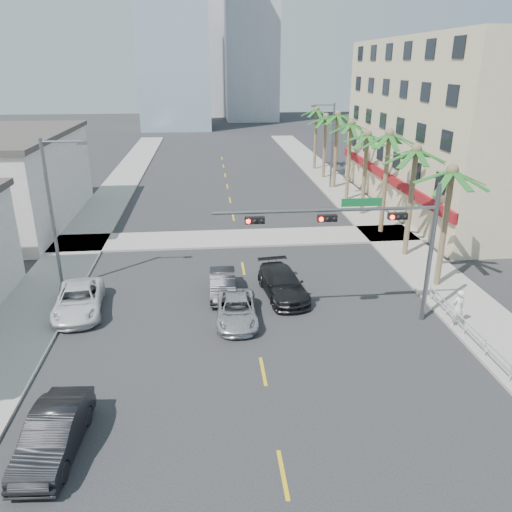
{
  "coord_description": "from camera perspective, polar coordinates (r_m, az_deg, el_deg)",
  "views": [
    {
      "loc": [
        -2.15,
        -14.71,
        12.78
      ],
      "look_at": [
        0.19,
        9.2,
        3.5
      ],
      "focal_mm": 35.0,
      "sensor_mm": 36.0,
      "label": 1
    }
  ],
  "objects": [
    {
      "name": "car_lane_right",
      "position": [
        29.22,
        3.07,
        -3.19
      ],
      "size": [
        2.81,
        5.53,
        1.54
      ],
      "primitive_type": "imported",
      "rotation": [
        0.0,
        0.0,
        0.13
      ],
      "color": "black",
      "rests_on": "ground"
    },
    {
      "name": "tower_far_left",
      "position": [
        110.44,
        -9.64,
        26.68
      ],
      "size": [
        14.0,
        14.0,
        48.0
      ],
      "primitive_type": "cube",
      "color": "#99B2C6",
      "rests_on": "ground"
    },
    {
      "name": "sidewalk_right",
      "position": [
        39.58,
        15.68,
        1.58
      ],
      "size": [
        4.0,
        120.0,
        0.15
      ],
      "primitive_type": "cube",
      "color": "gray",
      "rests_on": "ground"
    },
    {
      "name": "palm_tree_3",
      "position": [
        44.86,
        12.65,
        13.32
      ],
      "size": [
        4.8,
        4.8,
        7.8
      ],
      "color": "brown",
      "rests_on": "ground"
    },
    {
      "name": "palm_tree_2",
      "position": [
        39.89,
        15.02,
        13.22
      ],
      "size": [
        4.8,
        4.8,
        8.52
      ],
      "color": "brown",
      "rests_on": "ground"
    },
    {
      "name": "streetlight_right",
      "position": [
        54.88,
        8.53,
        12.8
      ],
      "size": [
        2.55,
        0.25,
        9.0
      ],
      "color": "slate",
      "rests_on": "ground"
    },
    {
      "name": "car_lane_left",
      "position": [
        29.37,
        -3.84,
        -3.23
      ],
      "size": [
        1.54,
        4.25,
        1.39
      ],
      "primitive_type": "imported",
      "rotation": [
        0.0,
        0.0,
        -0.02
      ],
      "color": "black",
      "rests_on": "ground"
    },
    {
      "name": "sidewalk_left",
      "position": [
        38.25,
        -20.17,
        0.37
      ],
      "size": [
        4.0,
        120.0,
        0.15
      ],
      "primitive_type": "cube",
      "color": "gray",
      "rests_on": "ground"
    },
    {
      "name": "palm_tree_7",
      "position": [
        64.82,
        6.94,
        16.23
      ],
      "size": [
        4.8,
        4.8,
        8.16
      ],
      "color": "brown",
      "rests_on": "ground"
    },
    {
      "name": "palm_tree_5",
      "position": [
        54.71,
        9.33,
        15.6
      ],
      "size": [
        4.8,
        4.8,
        8.52
      ],
      "color": "brown",
      "rests_on": "ground"
    },
    {
      "name": "sidewalk_cross",
      "position": [
        38.91,
        -2.13,
        2.04
      ],
      "size": [
        80.0,
        4.0,
        0.15
      ],
      "primitive_type": "cube",
      "color": "gray",
      "rests_on": "ground"
    },
    {
      "name": "palm_tree_1",
      "position": [
        35.16,
        17.86,
        11.37
      ],
      "size": [
        4.8,
        4.8,
        8.16
      ],
      "color": "brown",
      "rests_on": "ground"
    },
    {
      "name": "palm_tree_6",
      "position": [
        59.8,
        8.01,
        15.45
      ],
      "size": [
        4.8,
        4.8,
        7.8
      ],
      "color": "brown",
      "rests_on": "ground"
    },
    {
      "name": "streetlight_left",
      "position": [
        31.02,
        -22.06,
        5.14
      ],
      "size": [
        2.55,
        0.25,
        9.0
      ],
      "color": "slate",
      "rests_on": "ground"
    },
    {
      "name": "traffic_signal_mast",
      "position": [
        25.23,
        13.04,
        2.74
      ],
      "size": [
        11.12,
        0.54,
        7.2
      ],
      "color": "slate",
      "rests_on": "ground"
    },
    {
      "name": "guardrail",
      "position": [
        27.03,
        22.75,
        -7.29
      ],
      "size": [
        0.08,
        8.08,
        1.0
      ],
      "color": "silver",
      "rests_on": "ground"
    },
    {
      "name": "ground",
      "position": [
        19.61,
        2.19,
        -19.58
      ],
      "size": [
        260.0,
        260.0,
        0.0
      ],
      "primitive_type": "plane",
      "color": "#262628",
      "rests_on": "ground"
    },
    {
      "name": "car_parked_far",
      "position": [
        28.96,
        -19.61,
        -4.79
      ],
      "size": [
        3.04,
        5.51,
        1.46
      ],
      "primitive_type": "imported",
      "rotation": [
        0.0,
        0.0,
        0.12
      ],
      "color": "silver",
      "rests_on": "ground"
    },
    {
      "name": "car_lane_center",
      "position": [
        26.48,
        -2.24,
        -6.2
      ],
      "size": [
        2.24,
        4.64,
        1.27
      ],
      "primitive_type": "imported",
      "rotation": [
        0.0,
        0.0,
        -0.03
      ],
      "color": "silver",
      "rests_on": "ground"
    },
    {
      "name": "palm_tree_0",
      "position": [
        30.58,
        21.51,
        8.93
      ],
      "size": [
        4.8,
        4.8,
        7.8
      ],
      "color": "brown",
      "rests_on": "ground"
    },
    {
      "name": "palm_tree_4",
      "position": [
        49.75,
        10.83,
        14.58
      ],
      "size": [
        4.8,
        4.8,
        8.16
      ],
      "color": "brown",
      "rests_on": "ground"
    },
    {
      "name": "pedestrian",
      "position": [
        27.51,
        22.06,
        -5.55
      ],
      "size": [
        0.81,
        0.61,
        2.02
      ],
      "primitive_type": "imported",
      "rotation": [
        0.0,
        0.0,
        3.32
      ],
      "color": "white",
      "rests_on": "sidewalk_right"
    },
    {
      "name": "car_parked_mid",
      "position": [
        19.68,
        -22.13,
        -18.32
      ],
      "size": [
        1.94,
        4.79,
        1.55
      ],
      "primitive_type": "imported",
      "rotation": [
        0.0,
        0.0,
        -0.07
      ],
      "color": "black",
      "rests_on": "ground"
    },
    {
      "name": "building_right",
      "position": [
        51.09,
        23.32,
        13.52
      ],
      "size": [
        15.25,
        28.0,
        15.0
      ],
      "color": "beige",
      "rests_on": "ground"
    },
    {
      "name": "tower_far_center",
      "position": [
        139.96,
        -6.52,
        24.36
      ],
      "size": [
        16.0,
        16.0,
        42.0
      ],
      "primitive_type": "cube",
      "color": "#ADADB2",
      "rests_on": "ground"
    }
  ]
}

